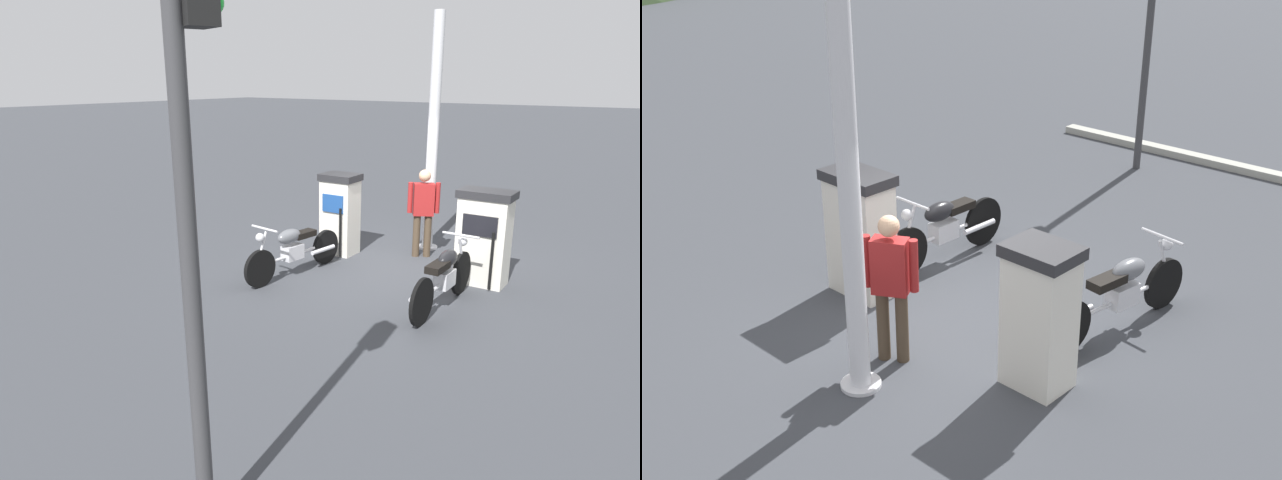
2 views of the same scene
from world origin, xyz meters
TOP-DOWN VIEW (x-y plane):
  - ground_plane at (0.00, 0.00)m, footprint 120.00×120.00m
  - fuel_pump_near at (-0.22, -1.35)m, footprint 0.57×0.69m
  - fuel_pump_far at (-0.22, 1.36)m, footprint 0.55×0.86m
  - motorcycle_near_pump at (1.24, -1.28)m, footprint 2.15×0.58m
  - motorcycle_far_pump at (1.05, 1.28)m, footprint 2.04×0.56m
  - attendant_person at (-0.93, -0.03)m, footprint 0.38×0.53m
  - canopy_support_pole at (-1.47, -0.17)m, footprint 0.40×0.40m
  - road_edge_kerb at (6.94, 0.00)m, footprint 0.68×7.51m

SIDE VIEW (x-z plane):
  - ground_plane at x=0.00m, z-range 0.00..0.00m
  - road_edge_kerb at x=6.94m, z-range 0.00..0.12m
  - motorcycle_near_pump at x=1.24m, z-range -0.02..0.92m
  - motorcycle_far_pump at x=1.05m, z-range 0.00..0.97m
  - fuel_pump_near at x=-0.22m, z-range 0.01..1.50m
  - fuel_pump_far at x=-0.22m, z-range 0.01..1.52m
  - attendant_person at x=-0.93m, z-range 0.11..1.71m
  - canopy_support_pole at x=-1.47m, z-range -0.08..4.20m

